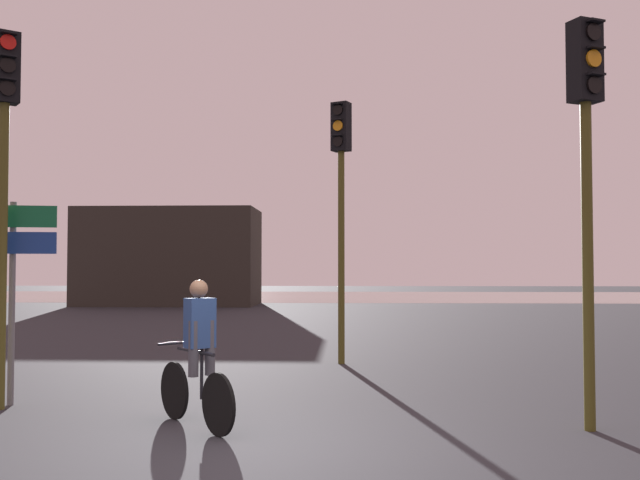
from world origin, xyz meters
The scene contains 8 objects.
ground_plane centered at (0.00, 0.00, 0.00)m, with size 120.00×120.00×0.00m, color #28282D.
water_strip centered at (0.00, 36.34, 0.00)m, with size 80.00×16.00×0.01m, color gray.
distant_building centered at (-7.34, 26.34, 2.23)m, with size 8.12×4.00×4.47m, color #2D2823.
traffic_light_near_left centered at (-3.35, 2.14, 3.27)m, with size 0.41×0.42×4.72m.
traffic_light_near_right centered at (3.56, 1.27, 3.10)m, with size 0.39×0.41×4.46m.
traffic_light_center centered at (0.83, 6.47, 3.31)m, with size 0.39×0.41×4.79m.
direction_sign_post centered at (-3.35, 2.40, 1.79)m, with size 1.09×0.23×2.60m.
cyclist centered at (-0.69, 1.21, 0.82)m, with size 1.11×1.35×1.62m.
Camera 1 is at (0.94, -6.56, 1.76)m, focal length 40.00 mm.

